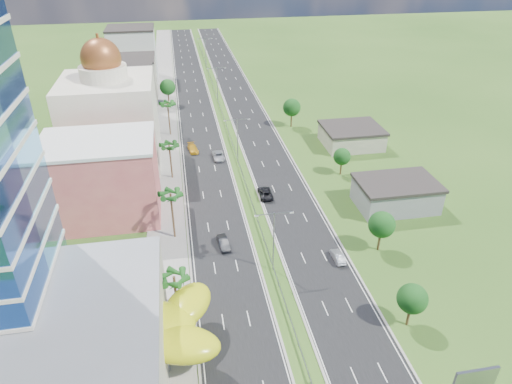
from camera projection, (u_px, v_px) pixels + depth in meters
ground at (287, 313)px, 65.80m from camera, size 500.00×500.00×0.00m
road_left at (196, 108)px, 141.37m from camera, size 11.00×260.00×0.04m
road_right at (243, 105)px, 143.67m from camera, size 11.00×260.00×0.04m
sidewalk_left at (165, 110)px, 139.90m from camera, size 7.00×260.00×0.12m
median_guardrail at (227, 126)px, 126.87m from camera, size 0.10×216.06×0.76m
streetlight_median_b at (274, 236)px, 70.95m from camera, size 6.04×0.25×11.00m
streetlight_median_c at (237, 136)px, 105.06m from camera, size 6.04×0.25×11.00m
streetlight_median_d at (217, 81)px, 143.42m from camera, size 6.04×0.25×11.00m
streetlight_median_e at (205, 49)px, 181.79m from camera, size 6.04×0.25×11.00m
mall_podium at (34, 351)px, 53.03m from camera, size 30.00×24.00×11.00m
lime_canopy at (140, 328)px, 56.83m from camera, size 18.00×15.00×7.40m
pink_shophouse at (102, 180)px, 85.05m from camera, size 20.00×15.00×15.00m
domed_building at (111, 117)px, 102.73m from camera, size 20.00×20.00×28.70m
midrise_grey at (125, 97)px, 125.87m from camera, size 16.00×15.00×16.00m
midrise_beige at (131, 80)px, 145.38m from camera, size 16.00×15.00×13.00m
midrise_white at (133, 55)px, 163.74m from camera, size 16.00×15.00×18.00m
billboard at (475, 381)px, 50.85m from camera, size 5.20×0.35×6.20m
shed_near at (396, 195)px, 90.15m from camera, size 15.00×10.00×5.00m
shed_far at (351, 137)px, 116.19m from camera, size 14.00×12.00×4.40m
palm_tree_b at (174, 279)px, 61.60m from camera, size 3.60×3.60×8.10m
palm_tree_c at (171, 196)px, 77.94m from camera, size 3.60×3.60×9.60m
palm_tree_d at (169, 147)px, 98.02m from camera, size 3.60×3.60×8.60m
palm_tree_e at (168, 105)px, 118.96m from camera, size 3.60×3.60×9.40m
leafy_tree_lfar at (168, 87)px, 141.63m from camera, size 4.90×4.90×8.05m
leafy_tree_ra at (412, 299)px, 61.60m from camera, size 4.20×4.20×6.90m
leafy_tree_rb at (382, 225)px, 76.35m from camera, size 4.55×4.55×7.47m
leafy_tree_rc at (342, 157)px, 101.09m from camera, size 3.85×3.85×6.33m
leafy_tree_rd at (292, 107)px, 125.45m from camera, size 4.90×4.90×8.05m
car_dark_left at (223, 243)px, 79.33m from camera, size 2.15×4.83×1.54m
car_silver_mid_left at (218, 156)px, 109.71m from camera, size 2.69×5.52×1.51m
car_yellow_far_left at (193, 148)px, 113.47m from camera, size 2.83×5.42×1.50m
car_silver_right at (338, 257)px, 76.06m from camera, size 1.58×4.28×1.40m
car_dark_far_right at (265, 193)px, 94.29m from camera, size 2.71×5.73×1.58m
motorcycle at (204, 345)px, 59.94m from camera, size 0.75×2.08×1.30m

